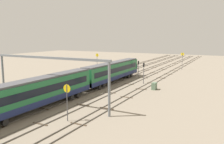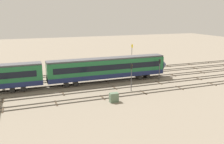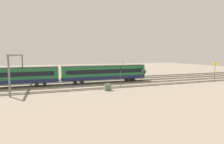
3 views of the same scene
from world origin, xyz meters
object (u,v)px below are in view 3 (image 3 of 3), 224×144
Objects in this scene: signal_light_trackside_approach at (121,73)px; signal_light_trackside_departure at (142,72)px; relay_cabinet at (108,87)px; speed_sign_near_foreground at (123,66)px; speed_sign_far_trackside at (215,69)px; overhead_gantry at (17,62)px.

signal_light_trackside_approach is 9.74m from signal_light_trackside_departure.
signal_light_trackside_approach is 6.88m from relay_cabinet.
signal_light_trackside_departure is 2.99× the size of relay_cabinet.
speed_sign_near_foreground is 1.04× the size of speed_sign_far_trackside.
speed_sign_near_foreground is 4.09× the size of relay_cabinet.
speed_sign_near_foreground reaches higher than signal_light_trackside_departure.
relay_cabinet is (-32.67, -0.70, -3.08)m from speed_sign_far_trackside.
signal_light_trackside_departure is (-19.21, 8.08, -0.92)m from speed_sign_far_trackside.
speed_sign_far_trackside reaches higher than relay_cabinet.
speed_sign_near_foreground is 1.22× the size of signal_light_trackside_approach.
relay_cabinet is at bearing -139.77° from signal_light_trackside_approach.
speed_sign_far_trackside is 3.92× the size of relay_cabinet.
speed_sign_far_trackside is at bearing -7.08° from signal_light_trackside_approach.
speed_sign_near_foreground is 28.75m from speed_sign_far_trackside.
signal_light_trackside_approach is at bearing 172.92° from speed_sign_far_trackside.
signal_light_trackside_approach is (-27.77, 3.45, -0.60)m from speed_sign_far_trackside.
relay_cabinet is (-13.46, -8.78, -2.16)m from signal_light_trackside_departure.
overhead_gantry is at bearing 168.53° from speed_sign_far_trackside.
overhead_gantry is at bearing 175.72° from signal_light_trackside_departure.
signal_light_trackside_approach is at bearing -115.25° from speed_sign_near_foreground.
relay_cabinet is at bearing -121.21° from speed_sign_near_foreground.
signal_light_trackside_departure is at bearing 157.18° from speed_sign_far_trackside.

